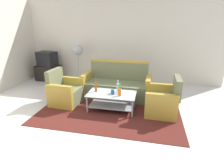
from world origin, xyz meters
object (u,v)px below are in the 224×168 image
(coffee_table, at_px, (112,99))
(bottle_brown, at_px, (96,87))
(tv_stand, at_px, (49,73))
(armchair_left, at_px, (66,92))
(bottle_green, at_px, (120,89))
(bottle_clear, at_px, (118,87))
(cup, at_px, (113,92))
(television, at_px, (47,59))
(pedestal_fan, at_px, (78,52))
(couch, at_px, (117,86))
(bottle_orange, at_px, (119,92))
(armchair_right, at_px, (162,101))

(coffee_table, distance_m, bottle_brown, 0.47)
(bottle_brown, relative_size, tv_stand, 0.39)
(armchair_left, bearing_deg, bottle_green, 91.24)
(bottle_clear, xyz_separation_m, cup, (-0.09, -0.15, -0.06))
(television, relative_size, pedestal_fan, 0.53)
(couch, height_order, armchair_left, couch)
(bottle_green, bearing_deg, coffee_table, -163.66)
(couch, relative_size, armchair_left, 2.15)
(bottle_clear, relative_size, cup, 2.88)
(bottle_orange, distance_m, bottle_clear, 0.25)
(couch, xyz_separation_m, coffee_table, (0.03, -0.81, -0.04))
(coffee_table, relative_size, bottle_clear, 3.82)
(coffee_table, height_order, bottle_green, bottle_green)
(bottle_green, relative_size, television, 0.42)
(cup, bearing_deg, tv_stand, 146.07)
(coffee_table, distance_m, cup, 0.19)
(couch, bearing_deg, bottle_clear, 104.68)
(cup, xyz_separation_m, tv_stand, (-2.70, 1.81, -0.20))
(bottle_clear, bearing_deg, cup, -122.15)
(bottle_orange, bearing_deg, armchair_right, 10.30)
(cup, height_order, pedestal_fan, pedestal_fan)
(couch, distance_m, pedestal_fan, 1.97)
(armchair_left, bearing_deg, couch, 124.47)
(armchair_right, distance_m, bottle_clear, 1.05)
(armchair_right, height_order, coffee_table, armchair_right)
(bottle_orange, bearing_deg, television, 146.44)
(tv_stand, bearing_deg, pedestal_fan, 2.55)
(bottle_brown, relative_size, pedestal_fan, 0.25)
(armchair_left, distance_m, bottle_orange, 1.44)
(pedestal_fan, bearing_deg, coffee_table, -50.07)
(couch, relative_size, bottle_green, 6.56)
(couch, xyz_separation_m, bottle_orange, (0.23, -0.91, 0.18))
(bottle_orange, xyz_separation_m, pedestal_fan, (-1.75, 1.95, 0.52))
(bottle_green, height_order, television, television)
(couch, relative_size, pedestal_fan, 1.44)
(armchair_left, height_order, bottle_brown, armchair_left)
(coffee_table, xyz_separation_m, bottle_clear, (0.12, 0.14, 0.25))
(armchair_left, distance_m, coffee_table, 1.22)
(bottle_clear, relative_size, pedestal_fan, 0.23)
(armchair_right, bearing_deg, coffee_table, 94.79)
(tv_stand, height_order, television, television)
(bottle_clear, distance_m, tv_stand, 3.26)
(bottle_orange, xyz_separation_m, cup, (-0.17, 0.09, -0.04))
(cup, bearing_deg, bottle_clear, 57.85)
(bottle_brown, bearing_deg, armchair_right, 0.99)
(bottle_orange, relative_size, bottle_brown, 0.72)
(couch, height_order, bottle_green, couch)
(couch, relative_size, television, 2.74)
(armchair_left, distance_m, bottle_green, 1.41)
(coffee_table, height_order, pedestal_fan, pedestal_fan)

